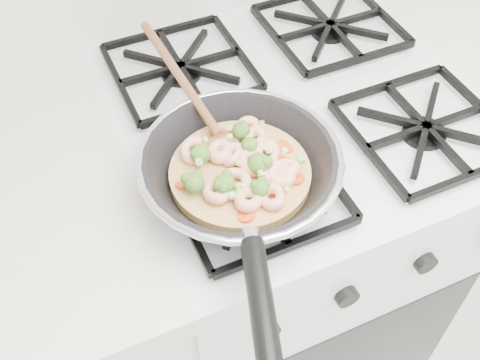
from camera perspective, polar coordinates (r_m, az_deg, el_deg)
name	(u,v)px	position (r m, az deg, el deg)	size (l,w,h in m)	color
stove	(282,249)	(1.33, 4.13, -6.78)	(0.60, 0.60, 0.92)	white
skillet	(240,170)	(0.81, 0.02, 0.96)	(0.29, 0.63, 0.09)	black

